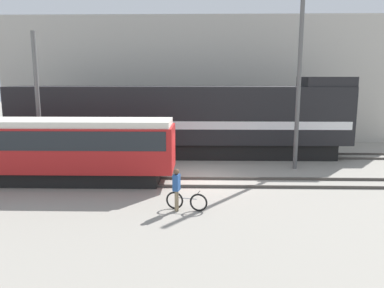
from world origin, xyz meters
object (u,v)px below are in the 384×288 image
(freight_locomotive, at_px, (181,120))
(utility_pole_center, at_px, (38,101))
(utility_pole_right, at_px, (299,83))
(bicycle, at_px, (187,201))
(person, at_px, (177,185))
(streetcar, at_px, (49,147))

(freight_locomotive, distance_m, utility_pole_center, 8.71)
(utility_pole_right, bearing_deg, bicycle, -130.53)
(freight_locomotive, xyz_separation_m, utility_pole_center, (-7.97, -3.20, 1.43))
(bicycle, relative_size, person, 0.99)
(bicycle, relative_size, utility_pole_right, 0.17)
(utility_pole_center, height_order, utility_pole_right, utility_pole_right)
(streetcar, relative_size, utility_pole_right, 1.26)
(freight_locomotive, bearing_deg, person, -88.18)
(freight_locomotive, height_order, utility_pole_right, utility_pole_right)
(streetcar, relative_size, utility_pole_center, 1.60)
(freight_locomotive, xyz_separation_m, person, (0.33, -10.22, -1.39))
(person, xyz_separation_m, utility_pole_right, (6.34, 7.02, 3.85))
(person, bearing_deg, utility_pole_center, 139.77)
(utility_pole_center, bearing_deg, bicycle, -38.73)
(person, bearing_deg, freight_locomotive, 91.82)
(person, height_order, utility_pole_center, utility_pole_center)
(freight_locomotive, xyz_separation_m, utility_pole_right, (6.67, -3.20, 2.46))
(streetcar, bearing_deg, bicycle, -28.63)
(freight_locomotive, bearing_deg, utility_pole_right, -25.63)
(freight_locomotive, height_order, utility_pole_center, utility_pole_center)
(bicycle, bearing_deg, freight_locomotive, 94.00)
(streetcar, height_order, utility_pole_center, utility_pole_center)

